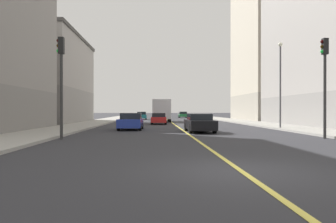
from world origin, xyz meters
TOP-DOWN VIEW (x-y plane):
  - ground_plane at (0.00, 0.00)m, footprint 400.00×400.00m
  - sidewalk_left at (9.65, 49.00)m, footprint 3.93×168.00m
  - sidewalk_right at (-9.65, 49.00)m, footprint 3.93×168.00m
  - lane_center_stripe at (0.00, 49.00)m, footprint 0.16×154.00m
  - building_left_mid at (15.67, 42.94)m, footprint 8.41×16.21m
  - building_right_midblock at (-15.67, 34.06)m, footprint 8.41×17.65m
  - traffic_light_left_near at (7.27, 9.54)m, footprint 0.40×0.32m
  - traffic_light_right_near at (-7.30, 9.54)m, footprint 0.40×0.32m
  - street_lamp_left_near at (8.28, 18.62)m, footprint 0.36×0.36m
  - car_black at (1.04, 15.38)m, footprint 1.92×4.59m
  - car_blue at (-4.17, 18.48)m, footprint 1.96×4.03m
  - car_red at (-1.74, 29.57)m, footprint 1.84×4.31m
  - car_green at (3.98, 63.11)m, footprint 1.87×4.18m
  - car_yellow at (-1.10, 58.84)m, footprint 1.97×4.05m
  - car_teal at (-4.48, 49.32)m, footprint 1.86×3.96m
  - box_truck at (-1.29, 37.35)m, footprint 2.54×6.99m

SIDE VIEW (x-z plane):
  - ground_plane at x=0.00m, z-range 0.00..0.00m
  - lane_center_stripe at x=0.00m, z-range 0.00..0.01m
  - sidewalk_left at x=9.65m, z-range 0.00..0.15m
  - sidewalk_right at x=-9.65m, z-range 0.00..0.15m
  - car_yellow at x=-1.10m, z-range -0.01..1.23m
  - car_red at x=-1.74m, z-range -0.01..1.27m
  - car_green at x=3.98m, z-range -0.01..1.30m
  - car_teal at x=-4.48m, z-range -0.02..1.32m
  - car_black at x=1.04m, z-range -0.01..1.33m
  - car_blue at x=-4.17m, z-range -0.02..1.35m
  - box_truck at x=-1.29m, z-range 0.10..3.15m
  - traffic_light_right_near at x=-7.30m, z-range 0.85..6.39m
  - traffic_light_left_near at x=7.27m, z-range 0.85..6.46m
  - street_lamp_left_near at x=8.28m, z-range 0.91..8.04m
  - building_right_midblock at x=-15.67m, z-range 0.01..11.06m
  - building_left_mid at x=15.67m, z-range 0.01..22.91m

